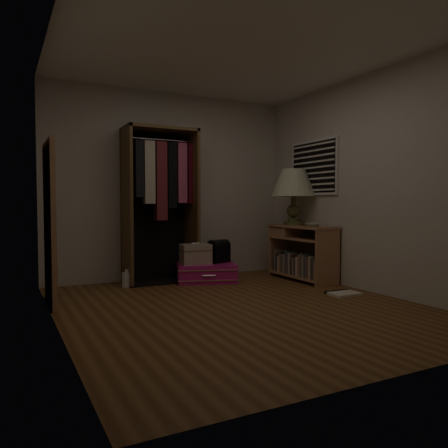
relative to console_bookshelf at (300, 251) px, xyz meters
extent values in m
plane|color=brown|center=(-1.53, -1.04, -0.39)|extent=(4.00, 4.00, 0.00)
cube|color=beige|center=(-1.53, 0.96, 0.91)|extent=(3.50, 0.02, 2.60)
cube|color=beige|center=(-1.53, -3.04, 0.91)|extent=(3.50, 0.02, 2.60)
cube|color=beige|center=(0.22, -1.04, 0.91)|extent=(0.02, 4.00, 2.60)
cube|color=beige|center=(-3.28, -1.04, 0.91)|extent=(0.02, 4.00, 2.60)
cube|color=white|center=(-1.53, -1.04, 2.21)|extent=(3.50, 4.00, 0.01)
cube|color=white|center=(0.20, -0.04, 1.16)|extent=(0.03, 0.96, 0.76)
cube|color=black|center=(0.19, -0.04, 1.16)|extent=(0.03, 0.90, 0.70)
cube|color=silver|center=(0.18, -0.04, 0.85)|extent=(0.01, 0.88, 0.02)
cube|color=silver|center=(0.18, -0.04, 0.93)|extent=(0.01, 0.88, 0.02)
cube|color=silver|center=(0.18, -0.04, 1.01)|extent=(0.01, 0.88, 0.02)
cube|color=silver|center=(0.18, -0.04, 1.08)|extent=(0.01, 0.88, 0.02)
cube|color=silver|center=(0.18, -0.04, 1.16)|extent=(0.01, 0.88, 0.02)
cube|color=silver|center=(0.18, -0.04, 1.24)|extent=(0.01, 0.88, 0.02)
cube|color=silver|center=(0.18, -0.04, 1.32)|extent=(0.01, 0.88, 0.02)
cube|color=silver|center=(0.18, -0.04, 1.40)|extent=(0.01, 0.88, 0.02)
cube|color=silver|center=(0.18, -0.04, 1.47)|extent=(0.01, 0.88, 0.02)
cube|color=#A97752|center=(0.01, -0.58, -0.01)|extent=(0.40, 0.03, 0.75)
cube|color=#A97752|center=(0.01, 0.49, -0.01)|extent=(0.40, 0.03, 0.75)
cube|color=#A97752|center=(0.01, -0.04, -0.33)|extent=(0.40, 1.04, 0.03)
cube|color=#A97752|center=(0.01, -0.04, 0.18)|extent=(0.40, 1.04, 0.03)
cube|color=#A97752|center=(0.01, -0.04, 0.35)|extent=(0.42, 1.12, 0.03)
cube|color=brown|center=(0.20, -0.04, -0.01)|extent=(0.02, 1.10, 0.75)
cube|color=#A97752|center=(0.00, 0.29, 0.26)|extent=(0.36, 0.38, 0.13)
cube|color=gray|center=(-0.06, -0.51, -0.19)|extent=(0.22, 0.04, 0.25)
cube|color=#4C3833|center=(-0.08, -0.46, -0.19)|extent=(0.16, 0.04, 0.26)
cube|color=#B7AD99|center=(-0.06, -0.41, -0.17)|extent=(0.21, 0.04, 0.29)
cube|color=brown|center=(-0.08, -0.36, -0.17)|extent=(0.18, 0.05, 0.28)
cube|color=#3F4C59|center=(-0.08, -0.31, -0.17)|extent=(0.17, 0.03, 0.29)
cube|color=gray|center=(-0.08, -0.27, -0.17)|extent=(0.16, 0.03, 0.29)
cube|color=#59594C|center=(-0.06, -0.23, -0.16)|extent=(0.22, 0.04, 0.31)
cube|color=#B2724C|center=(-0.08, -0.18, -0.17)|extent=(0.17, 0.03, 0.29)
cube|color=beige|center=(-0.07, -0.13, -0.19)|extent=(0.19, 0.04, 0.26)
cube|color=#332D38|center=(-0.07, -0.10, -0.19)|extent=(0.19, 0.03, 0.25)
cube|color=gray|center=(-0.07, -0.06, -0.20)|extent=(0.19, 0.04, 0.23)
cube|color=#4C3833|center=(-0.07, -0.01, -0.17)|extent=(0.18, 0.05, 0.28)
cube|color=#B7AD99|center=(-0.08, 0.03, -0.17)|extent=(0.16, 0.03, 0.29)
cube|color=brown|center=(-0.06, 0.08, -0.18)|extent=(0.20, 0.03, 0.27)
cube|color=#3F4C59|center=(-0.09, 0.11, -0.15)|extent=(0.15, 0.03, 0.32)
cube|color=gray|center=(-0.06, 0.16, -0.18)|extent=(0.20, 0.04, 0.26)
cube|color=#59594C|center=(-0.06, 0.21, -0.20)|extent=(0.21, 0.05, 0.23)
cube|color=#B2724C|center=(-0.06, 0.26, -0.19)|extent=(0.22, 0.03, 0.26)
cube|color=beige|center=(-0.07, 0.30, -0.20)|extent=(0.18, 0.03, 0.22)
cube|color=#332D38|center=(-0.07, 0.34, -0.18)|extent=(0.18, 0.04, 0.26)
cube|color=gray|center=(-0.06, 0.38, -0.15)|extent=(0.21, 0.03, 0.32)
cube|color=#4C3833|center=(-0.06, 0.42, -0.16)|extent=(0.21, 0.03, 0.31)
cube|color=brown|center=(-2.24, 0.70, 0.64)|extent=(0.04, 0.50, 2.05)
cube|color=brown|center=(-1.33, 0.70, 0.64)|extent=(0.04, 0.50, 2.05)
cube|color=brown|center=(-1.78, 0.70, 1.64)|extent=(0.95, 0.50, 0.04)
cube|color=black|center=(-1.78, 0.93, 0.64)|extent=(0.95, 0.02, 2.05)
cube|color=black|center=(-1.78, 0.70, -0.38)|extent=(0.95, 0.50, 0.02)
cylinder|color=white|center=(-1.78, 0.70, 1.51)|extent=(0.87, 0.02, 0.02)
cube|color=black|center=(-2.09, 0.68, 1.11)|extent=(0.10, 0.15, 0.74)
cube|color=beige|center=(-1.95, 0.68, 1.07)|extent=(0.14, 0.13, 0.82)
cube|color=maroon|center=(-1.79, 0.68, 0.96)|extent=(0.14, 0.14, 1.04)
cube|color=black|center=(-1.63, 0.68, 1.04)|extent=(0.12, 0.11, 0.88)
cube|color=#BF4C72|center=(-1.49, 0.68, 1.08)|extent=(0.13, 0.12, 0.81)
cube|color=#590F19|center=(-1.33, 0.68, 1.07)|extent=(0.16, 0.14, 0.82)
cube|color=#A3744F|center=(-3.24, -0.04, 0.46)|extent=(0.05, 0.80, 1.70)
cube|color=white|center=(-3.21, -0.04, 0.46)|extent=(0.01, 0.68, 1.58)
cube|color=#C11775|center=(-1.22, 0.45, -0.27)|extent=(0.92, 0.78, 0.24)
cube|color=white|center=(-1.22, 0.45, -0.33)|extent=(0.94, 0.80, 0.01)
cube|color=white|center=(-1.22, 0.45, -0.20)|extent=(0.94, 0.80, 0.01)
cylinder|color=white|center=(-1.31, 0.18, -0.27)|extent=(0.18, 0.08, 0.02)
cube|color=tan|center=(-1.38, 0.46, -0.01)|extent=(0.42, 0.31, 0.27)
cube|color=brown|center=(-1.38, 0.46, 0.05)|extent=(0.42, 0.32, 0.01)
cylinder|color=white|center=(-1.38, 0.46, 0.13)|extent=(0.11, 0.03, 0.02)
cube|color=black|center=(-1.04, 0.45, -0.03)|extent=(0.34, 0.27, 0.22)
cylinder|color=black|center=(-1.04, 0.45, 0.08)|extent=(0.34, 0.27, 0.19)
cylinder|color=#484E26|center=(0.01, 0.16, 0.38)|extent=(0.30, 0.30, 0.05)
cylinder|color=#484E26|center=(0.01, 0.16, 0.44)|extent=(0.18, 0.18, 0.06)
sphere|color=#484E26|center=(0.01, 0.16, 0.56)|extent=(0.22, 0.22, 0.19)
cylinder|color=#484E26|center=(0.01, 0.16, 0.71)|extent=(0.08, 0.08, 0.11)
cone|color=beige|center=(0.01, 0.16, 0.96)|extent=(0.71, 0.71, 0.38)
cone|color=beige|center=(0.01, 0.16, 0.96)|extent=(0.63, 0.63, 0.36)
cylinder|color=#B07D43|center=(0.01, -0.17, 0.37)|extent=(0.28, 0.28, 0.01)
imported|color=#ADCDAB|center=(-0.04, -0.33, 0.38)|extent=(0.25, 0.25, 0.05)
cylinder|color=white|center=(-2.28, 0.56, -0.30)|extent=(0.14, 0.14, 0.18)
cylinder|color=white|center=(-2.28, 0.56, -0.19)|extent=(0.06, 0.06, 0.04)
cube|color=beige|center=(-0.18, -1.07, -0.37)|extent=(0.35, 0.28, 0.03)
cube|color=black|center=(-0.18, -0.96, -0.37)|extent=(0.35, 0.05, 0.03)
camera|label=1|loc=(-3.70, -4.88, 0.66)|focal=35.00mm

